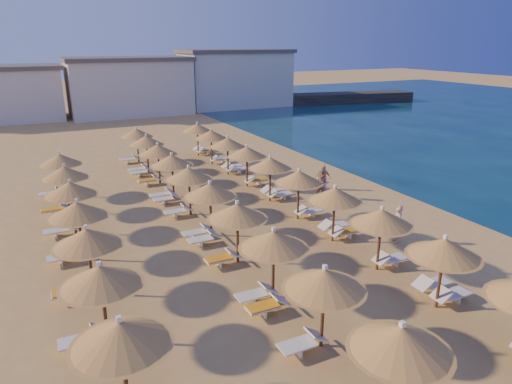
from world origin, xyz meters
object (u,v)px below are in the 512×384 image
beachgoer_a (397,224)px  jetty (320,99)px  beachgoer_b (322,184)px  parasol_row_east (299,178)px  parasol_row_west (210,191)px  beachgoer_c (323,177)px

beachgoer_a → jetty: bearing=174.3°
jetty → beachgoer_b: 45.33m
beachgoer_a → parasol_row_east: bearing=-126.2°
parasol_row_east → beachgoer_a: 5.57m
parasol_row_west → beachgoer_b: parasol_row_west is taller
jetty → beachgoer_b: (-25.25, -37.64, 0.20)m
parasol_row_west → beachgoer_b: bearing=15.0°
parasol_row_east → beachgoer_b: 3.97m
parasol_row_west → beachgoer_c: (9.20, 3.72, -1.51)m
jetty → parasol_row_west: bearing=-118.8°
beachgoer_b → beachgoer_a: beachgoer_b is taller
beachgoer_b → beachgoer_c: bearing=94.3°
jetty → beachgoer_a: 51.34m
parasol_row_east → beachgoer_c: (4.17, 3.72, -1.51)m
parasol_row_west → beachgoer_b: (8.05, 2.16, -1.38)m
jetty → beachgoer_a: beachgoer_a is taller
parasol_row_west → jetty: bearing=50.1°
parasol_row_east → parasol_row_west: 5.03m
beachgoer_c → beachgoer_b: beachgoer_b is taller
jetty → beachgoer_c: 43.39m
jetty → beachgoer_c: (-24.10, -36.08, 0.07)m
parasol_row_east → beachgoer_a: (2.66, -4.70, -1.40)m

